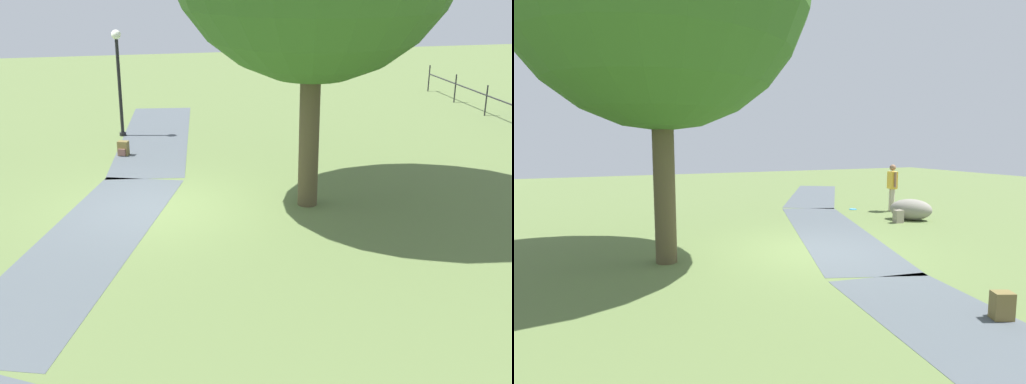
% 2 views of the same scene
% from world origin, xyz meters
% --- Properties ---
extents(ground_plane, '(48.00, 48.00, 0.00)m').
position_xyz_m(ground_plane, '(0.00, 0.00, 0.00)').
color(ground_plane, '#5A6D3B').
extents(footpath_segment_near, '(8.18, 2.95, 0.01)m').
position_xyz_m(footpath_segment_near, '(-6.03, 0.26, 0.00)').
color(footpath_segment_near, '#495157').
rests_on(footpath_segment_near, ground).
extents(footpath_segment_mid, '(8.20, 4.44, 0.01)m').
position_xyz_m(footpath_segment_mid, '(1.72, -1.54, 0.00)').
color(footpath_segment_mid, '#495157').
rests_on(footpath_segment_mid, ground).
extents(lamp_post, '(0.28, 0.28, 3.16)m').
position_xyz_m(lamp_post, '(-6.40, -0.70, 1.97)').
color(lamp_post, black).
rests_on(lamp_post, ground).
extents(spare_backpack_on_lawn, '(0.33, 0.33, 0.40)m').
position_xyz_m(spare_backpack_on_lawn, '(-4.24, -0.72, 0.19)').
color(spare_backpack_on_lawn, brown).
rests_on(spare_backpack_on_lawn, ground).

